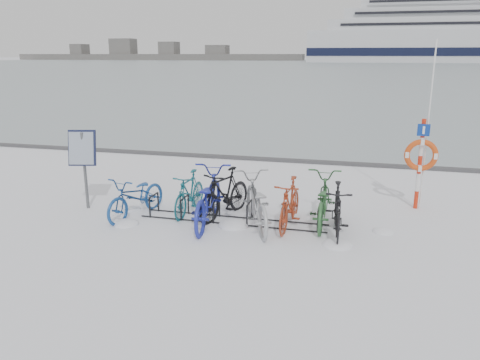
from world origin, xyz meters
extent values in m
plane|color=white|center=(0.00, 0.00, 0.00)|extent=(900.00, 900.00, 0.00)
cube|color=#9BA9AF|center=(0.00, 155.00, 0.01)|extent=(400.00, 298.00, 0.02)
cube|color=#3F3F42|center=(0.00, 5.90, 0.05)|extent=(400.00, 0.25, 0.10)
cylinder|color=black|center=(-1.80, -0.22, 0.22)|extent=(0.04, 0.04, 0.44)
cylinder|color=black|center=(-1.80, 0.22, 0.22)|extent=(0.04, 0.04, 0.44)
cylinder|color=black|center=(-1.80, 0.00, 0.44)|extent=(0.04, 0.44, 0.04)
cylinder|color=black|center=(-1.08, -0.22, 0.22)|extent=(0.04, 0.04, 0.44)
cylinder|color=black|center=(-1.08, 0.22, 0.22)|extent=(0.04, 0.04, 0.44)
cylinder|color=black|center=(-1.08, 0.00, 0.44)|extent=(0.04, 0.44, 0.04)
cylinder|color=black|center=(-0.36, -0.22, 0.22)|extent=(0.04, 0.04, 0.44)
cylinder|color=black|center=(-0.36, 0.22, 0.22)|extent=(0.04, 0.04, 0.44)
cylinder|color=black|center=(-0.36, 0.00, 0.44)|extent=(0.04, 0.44, 0.04)
cylinder|color=black|center=(0.36, -0.22, 0.22)|extent=(0.04, 0.04, 0.44)
cylinder|color=black|center=(0.36, 0.22, 0.22)|extent=(0.04, 0.04, 0.44)
cylinder|color=black|center=(0.36, 0.00, 0.44)|extent=(0.04, 0.44, 0.04)
cylinder|color=black|center=(1.08, -0.22, 0.22)|extent=(0.04, 0.04, 0.44)
cylinder|color=black|center=(1.08, 0.22, 0.22)|extent=(0.04, 0.04, 0.44)
cylinder|color=black|center=(1.08, 0.00, 0.44)|extent=(0.04, 0.44, 0.04)
cylinder|color=black|center=(1.80, -0.22, 0.22)|extent=(0.04, 0.04, 0.44)
cylinder|color=black|center=(1.80, 0.22, 0.22)|extent=(0.04, 0.04, 0.44)
cylinder|color=black|center=(1.80, 0.00, 0.44)|extent=(0.04, 0.44, 0.04)
cylinder|color=black|center=(0.00, -0.22, 0.02)|extent=(4.00, 0.03, 0.03)
cylinder|color=black|center=(0.00, 0.22, 0.02)|extent=(4.00, 0.03, 0.03)
cylinder|color=#595B5E|center=(-3.47, 0.03, 0.88)|extent=(0.07, 0.07, 1.75)
cube|color=black|center=(-3.47, 0.00, 1.41)|extent=(0.64, 0.37, 0.79)
cube|color=#8C99AD|center=(-3.47, -0.04, 1.41)|extent=(0.57, 0.29, 0.71)
cylinder|color=red|center=(3.84, 1.89, 0.21)|extent=(0.09, 0.09, 0.41)
cylinder|color=silver|center=(3.84, 1.89, 0.62)|extent=(0.09, 0.09, 0.41)
cylinder|color=red|center=(3.84, 1.89, 1.03)|extent=(0.09, 0.09, 0.41)
cylinder|color=silver|center=(3.84, 1.89, 1.44)|extent=(0.09, 0.09, 0.41)
cylinder|color=red|center=(3.84, 1.89, 1.85)|extent=(0.09, 0.09, 0.41)
torus|color=#CA4413|center=(3.84, 1.80, 1.26)|extent=(0.72, 0.12, 0.72)
cube|color=navy|center=(3.84, 1.81, 1.82)|extent=(0.26, 0.03, 0.26)
cylinder|color=silver|center=(3.93, 1.94, 1.87)|extent=(0.03, 0.03, 3.74)
cube|color=#505050|center=(-120.00, 260.00, 1.75)|extent=(180.00, 12.00, 3.50)
cube|color=#505050|center=(-150.00, 260.00, 5.50)|extent=(24.00, 10.00, 8.00)
cube|color=#505050|center=(-90.00, 260.00, 5.00)|extent=(20.00, 10.00, 6.00)
imported|color=navy|center=(-2.12, -0.16, 0.48)|extent=(1.03, 1.92, 0.96)
imported|color=#135966|center=(-1.08, 0.32, 0.48)|extent=(0.53, 1.63, 0.97)
imported|color=#1F2899|center=(-0.49, -0.21, 0.59)|extent=(1.01, 2.31, 1.18)
imported|color=black|center=(-0.26, 0.28, 0.54)|extent=(1.08, 1.87, 1.09)
imported|color=#A1A4A8|center=(0.53, -0.17, 0.56)|extent=(1.50, 2.24, 1.11)
imported|color=#99341A|center=(1.20, 0.03, 0.51)|extent=(0.61, 1.74, 1.03)
imported|color=#2C6031|center=(1.83, 0.39, 0.53)|extent=(0.75, 2.05, 1.06)
imported|color=black|center=(2.16, -0.16, 0.51)|extent=(0.62, 1.74, 1.03)
ellipsoid|color=white|center=(1.16, 0.56, 0.00)|extent=(0.41, 0.41, 0.14)
ellipsoid|color=white|center=(0.08, -0.25, 0.00)|extent=(0.64, 0.64, 0.22)
ellipsoid|color=white|center=(-2.45, 0.20, 0.00)|extent=(0.39, 0.39, 0.14)
ellipsoid|color=white|center=(3.06, 0.16, 0.00)|extent=(0.43, 0.43, 0.15)
ellipsoid|color=white|center=(0.34, 0.61, 0.00)|extent=(0.33, 0.33, 0.12)
ellipsoid|color=white|center=(-2.11, -0.72, 0.00)|extent=(0.53, 0.53, 0.19)
ellipsoid|color=white|center=(2.21, -0.76, 0.00)|extent=(0.56, 0.56, 0.20)
camera|label=1|loc=(2.47, -9.01, 3.43)|focal=35.00mm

